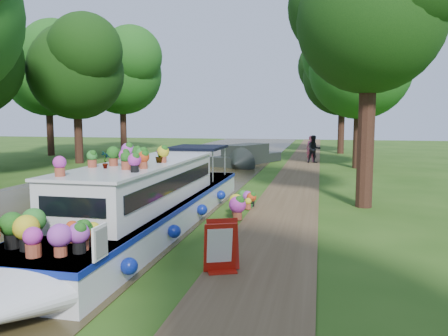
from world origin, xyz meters
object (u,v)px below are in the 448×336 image
plant_boat (145,200)px  pedestrian_dark (314,149)px  pedestrian_pink (311,149)px  second_boat (246,156)px  sandwich_board (221,249)px

plant_boat → pedestrian_dark: plant_boat is taller
pedestrian_pink → second_boat: bearing=-154.0°
plant_boat → second_boat: (-0.18, 17.36, -0.32)m
sandwich_board → pedestrian_pink: (1.25, 22.27, 0.44)m
plant_boat → sandwich_board: size_ratio=13.36×
plant_boat → sandwich_board: plant_boat is taller
pedestrian_pink → pedestrian_dark: (0.20, -0.74, 0.02)m
sandwich_board → pedestrian_pink: size_ratio=0.56×
second_boat → sandwich_board: bearing=-59.0°
sandwich_board → second_boat: bearing=75.8°
plant_boat → second_boat: bearing=90.6°
pedestrian_pink → pedestrian_dark: bearing=-77.6°
second_boat → pedestrian_dark: pedestrian_dark is taller
pedestrian_dark → pedestrian_pink: bearing=90.8°
second_boat → sandwich_board: second_boat is taller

